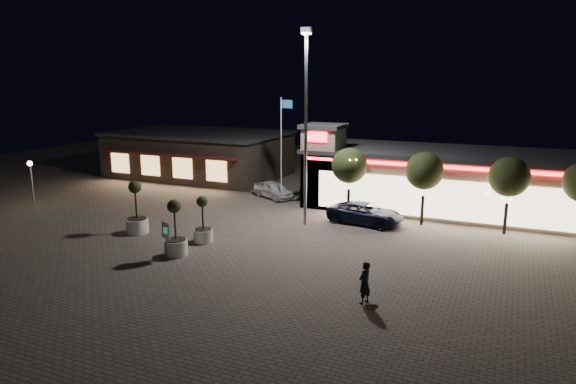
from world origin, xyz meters
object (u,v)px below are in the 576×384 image
at_px(white_sedan, 273,190).
at_px(planter_mid, 176,238).
at_px(pedestrian, 365,283).
at_px(planter_left, 137,217).
at_px(pickup_truck, 365,213).
at_px(valet_sign, 166,233).

relative_size(white_sedan, planter_mid, 1.28).
height_order(pedestrian, planter_left, planter_left).
bearing_deg(planter_left, pickup_truck, 32.24).
xyz_separation_m(planter_left, planter_mid, (4.59, -2.36, -0.07)).
height_order(pickup_truck, planter_left, planter_left).
distance_m(planter_left, planter_mid, 5.16).
bearing_deg(white_sedan, planter_left, -167.10).
bearing_deg(pickup_truck, white_sedan, 71.35).
distance_m(pedestrian, planter_left, 16.14).
bearing_deg(planter_left, pedestrian, -15.09).
relative_size(white_sedan, valet_sign, 2.02).
bearing_deg(planter_mid, planter_left, 152.85).
bearing_deg(planter_mid, pedestrian, -9.53).
relative_size(white_sedan, planter_left, 1.20).
distance_m(pickup_truck, planter_left, 14.54).
height_order(pedestrian, valet_sign, valet_sign).
relative_size(white_sedan, pedestrian, 2.14).
relative_size(pedestrian, planter_left, 0.56).
bearing_deg(planter_left, white_sedan, 73.31).
bearing_deg(planter_left, planter_mid, -27.15).
bearing_deg(white_sedan, pickup_truck, -86.35).
bearing_deg(pedestrian, valet_sign, -75.49).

